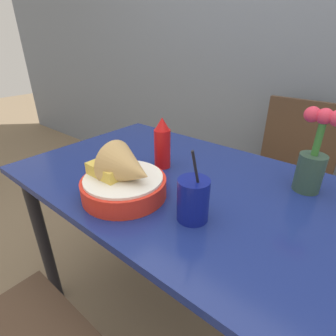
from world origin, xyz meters
name	(u,v)px	position (x,y,z in m)	size (l,w,h in m)	color
ground_plane	(186,321)	(0.00, 0.00, 0.00)	(12.00, 12.00, 0.00)	#7A664C
wall_window	(316,10)	(0.00, 1.10, 1.30)	(7.00, 0.06, 2.60)	slate
dining_table	(192,208)	(0.00, 0.00, 0.63)	(1.26, 0.73, 0.73)	navy
chair_far_window	(290,167)	(0.11, 0.81, 0.52)	(0.40, 0.40, 0.87)	#473323
food_basket	(125,179)	(-0.11, -0.20, 0.79)	(0.26, 0.26, 0.17)	red
ketchup_bottle	(162,144)	(-0.16, 0.03, 0.82)	(0.06, 0.06, 0.19)	red
drink_cup	(193,201)	(0.11, -0.16, 0.79)	(0.08, 0.08, 0.21)	navy
flower_vase	(313,158)	(0.30, 0.19, 0.84)	(0.11, 0.08, 0.26)	#2D4738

